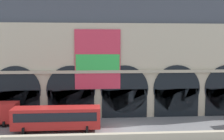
% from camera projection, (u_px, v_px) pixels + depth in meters
% --- Properties ---
extents(ground_plane, '(200.00, 200.00, 0.00)m').
position_uv_depth(ground_plane, '(129.00, 128.00, 34.09)').
color(ground_plane, slate).
extents(quay_parapet_wall, '(90.00, 0.70, 1.07)m').
position_uv_depth(quay_parapet_wall, '(135.00, 138.00, 28.97)').
color(quay_parapet_wall, beige).
rests_on(quay_parapet_wall, ground).
extents(station_building, '(49.59, 5.41, 19.00)m').
position_uv_depth(station_building, '(123.00, 56.00, 40.69)').
color(station_building, beige).
rests_on(station_building, ground).
extents(bus_midwest, '(11.00, 3.25, 3.10)m').
position_uv_depth(bus_midwest, '(57.00, 118.00, 32.57)').
color(bus_midwest, red).
rests_on(bus_midwest, ground).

